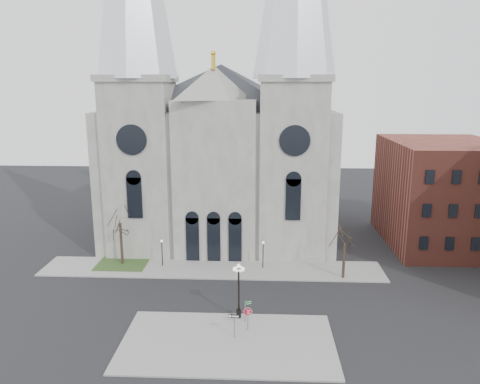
{
  "coord_description": "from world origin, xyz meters",
  "views": [
    {
      "loc": [
        5.66,
        -40.47,
        21.42
      ],
      "look_at": [
        3.44,
        8.0,
        10.12
      ],
      "focal_mm": 35.0,
      "sensor_mm": 36.0,
      "label": 1
    }
  ],
  "objects_px": {
    "stop_sign": "(248,314)",
    "globe_lamp": "(239,284)",
    "one_way_sign": "(234,321)",
    "street_name_sign": "(246,309)"
  },
  "relations": [
    {
      "from": "stop_sign",
      "to": "globe_lamp",
      "type": "height_order",
      "value": "globe_lamp"
    },
    {
      "from": "street_name_sign",
      "to": "one_way_sign",
      "type": "bearing_deg",
      "value": -131.06
    },
    {
      "from": "stop_sign",
      "to": "globe_lamp",
      "type": "xyz_separation_m",
      "value": [
        -0.92,
        2.29,
        1.77
      ]
    },
    {
      "from": "globe_lamp",
      "to": "stop_sign",
      "type": "bearing_deg",
      "value": -68.09
    },
    {
      "from": "stop_sign",
      "to": "globe_lamp",
      "type": "distance_m",
      "value": 3.04
    },
    {
      "from": "stop_sign",
      "to": "globe_lamp",
      "type": "relative_size",
      "value": 0.41
    },
    {
      "from": "stop_sign",
      "to": "street_name_sign",
      "type": "height_order",
      "value": "stop_sign"
    },
    {
      "from": "stop_sign",
      "to": "one_way_sign",
      "type": "bearing_deg",
      "value": -114.97
    },
    {
      "from": "stop_sign",
      "to": "street_name_sign",
      "type": "distance_m",
      "value": 1.61
    },
    {
      "from": "stop_sign",
      "to": "globe_lamp",
      "type": "bearing_deg",
      "value": 129.6
    }
  ]
}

